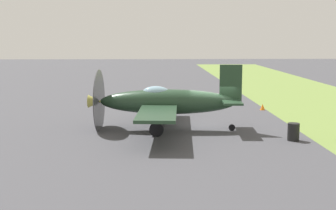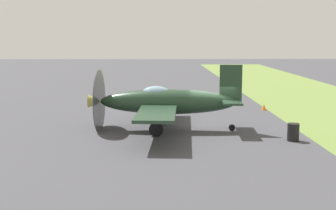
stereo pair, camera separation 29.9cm
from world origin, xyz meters
name	(u,v)px [view 1 (the left image)]	position (x,y,z in m)	size (l,w,h in m)	color
ground_plane	(211,128)	(0.00, 0.00, 0.00)	(160.00, 160.00, 0.00)	#424247
airplane_lead	(165,102)	(-0.41, 2.69, 1.63)	(10.93, 8.64, 3.89)	#233D28
fuel_drum	(293,132)	(-3.24, -3.80, 0.45)	(0.60, 0.60, 0.90)	black
runway_marker_cone	(263,107)	(6.57, -4.55, 0.22)	(0.36, 0.36, 0.44)	orange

